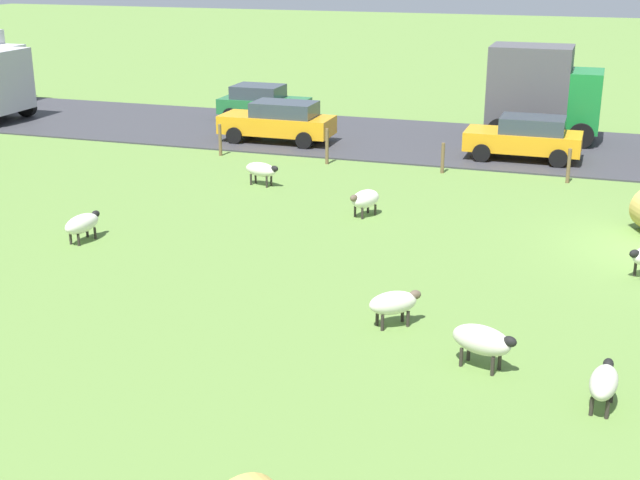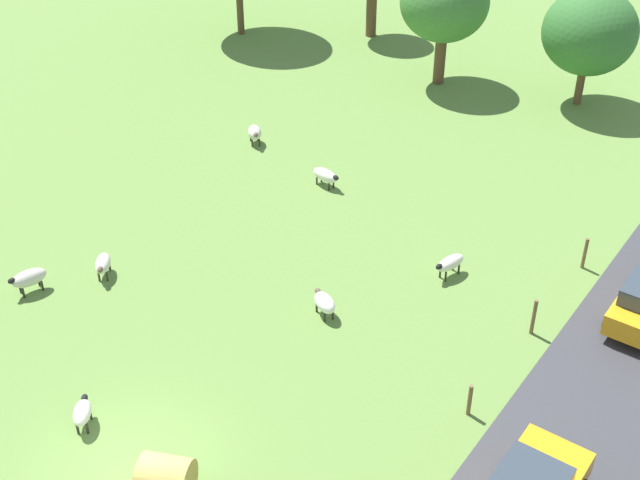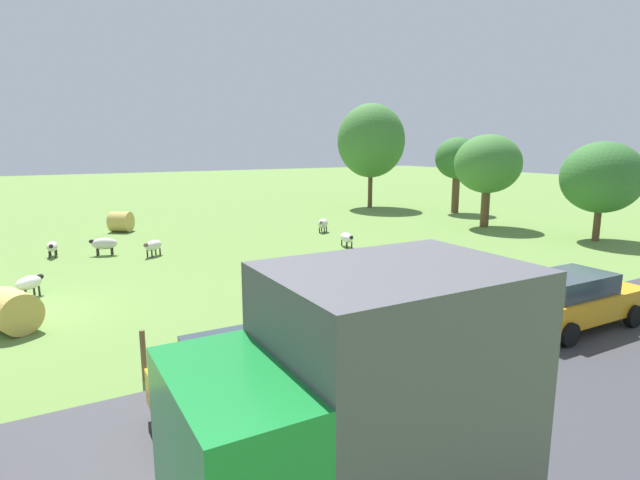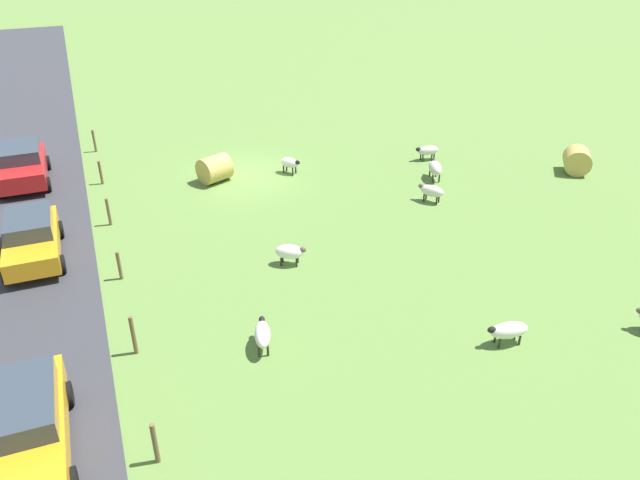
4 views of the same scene
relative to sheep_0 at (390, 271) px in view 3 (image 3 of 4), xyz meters
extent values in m
plane|color=olive|center=(-2.78, -12.15, -0.52)|extent=(160.00, 160.00, 0.00)
ellipsoid|color=silver|center=(0.01, 0.02, 0.01)|extent=(0.74, 1.24, 0.46)
ellipsoid|color=black|center=(-0.14, -0.51, 0.11)|extent=(0.24, 0.30, 0.20)
cylinder|color=#2D2823|center=(0.05, -0.32, -0.34)|extent=(0.07, 0.07, 0.36)
cylinder|color=#2D2823|center=(-0.20, -0.26, -0.34)|extent=(0.07, 0.07, 0.36)
cylinder|color=#2D2823|center=(0.21, 0.30, -0.34)|extent=(0.07, 0.07, 0.36)
cylinder|color=#2D2823|center=(-0.03, 0.36, -0.34)|extent=(0.07, 0.07, 0.36)
ellipsoid|color=beige|center=(-11.54, -10.81, -0.03)|extent=(1.11, 0.57, 0.45)
ellipsoid|color=black|center=(-11.04, -10.86, 0.07)|extent=(0.28, 0.21, 0.20)
cylinder|color=#2D2823|center=(-11.24, -10.72, -0.36)|extent=(0.07, 0.07, 0.32)
cylinder|color=#2D2823|center=(-11.27, -10.96, -0.36)|extent=(0.07, 0.07, 0.32)
cylinder|color=#2D2823|center=(-11.82, -10.65, -0.36)|extent=(0.07, 0.07, 0.32)
cylinder|color=#2D2823|center=(-11.85, -10.90, -0.36)|extent=(0.07, 0.07, 0.32)
ellipsoid|color=beige|center=(-11.13, 3.48, 0.01)|extent=(1.06, 1.05, 0.55)
ellipsoid|color=brown|center=(-10.81, 3.17, 0.13)|extent=(0.31, 0.31, 0.20)
cylinder|color=#2D2823|center=(-10.84, 3.41, -0.36)|extent=(0.07, 0.07, 0.33)
cylinder|color=#2D2823|center=(-11.05, 3.19, -0.36)|extent=(0.07, 0.07, 0.33)
cylinder|color=#2D2823|center=(-11.22, 3.77, -0.36)|extent=(0.07, 0.07, 0.33)
cylinder|color=#2D2823|center=(-11.42, 3.55, -0.36)|extent=(0.07, 0.07, 0.33)
ellipsoid|color=silver|center=(-6.72, 2.36, -0.03)|extent=(1.23, 0.64, 0.48)
ellipsoid|color=black|center=(-6.17, 2.28, 0.08)|extent=(0.28, 0.21, 0.20)
cylinder|color=#2D2823|center=(-6.38, 2.45, -0.37)|extent=(0.07, 0.07, 0.31)
cylinder|color=#2D2823|center=(-6.42, 2.18, -0.37)|extent=(0.07, 0.07, 0.31)
cylinder|color=#2D2823|center=(-7.02, 2.54, -0.37)|extent=(0.07, 0.07, 0.31)
cylinder|color=#2D2823|center=(-7.06, 2.27, -0.37)|extent=(0.07, 0.07, 0.31)
ellipsoid|color=silver|center=(-4.77, -11.71, 0.00)|extent=(0.93, 1.01, 0.46)
ellipsoid|color=black|center=(-5.04, -11.36, 0.10)|extent=(0.30, 0.32, 0.20)
cylinder|color=#2D2823|center=(-5.03, -11.59, -0.35)|extent=(0.07, 0.07, 0.35)
cylinder|color=#2D2823|center=(-4.83, -11.43, -0.35)|extent=(0.07, 0.07, 0.35)
cylinder|color=#2D2823|center=(-4.71, -11.99, -0.35)|extent=(0.07, 0.07, 0.35)
cylinder|color=#2D2823|center=(-4.51, -11.83, -0.35)|extent=(0.07, 0.07, 0.35)
ellipsoid|color=white|center=(-2.19, -4.10, -0.01)|extent=(1.12, 0.93, 0.52)
ellipsoid|color=brown|center=(-2.61, -3.88, 0.11)|extent=(0.31, 0.28, 0.20)
cylinder|color=#2D2823|center=(-2.50, -4.10, -0.37)|extent=(0.07, 0.07, 0.32)
cylinder|color=#2D2823|center=(-2.37, -3.85, -0.37)|extent=(0.07, 0.07, 0.32)
cylinder|color=#2D2823|center=(-2.02, -4.36, -0.37)|extent=(0.07, 0.07, 0.32)
cylinder|color=#2D2823|center=(-1.88, -4.10, -0.37)|extent=(0.07, 0.07, 0.32)
ellipsoid|color=beige|center=(-10.68, -8.65, 0.04)|extent=(0.87, 1.26, 0.54)
ellipsoid|color=black|center=(-10.85, -9.17, 0.16)|extent=(0.25, 0.30, 0.20)
cylinder|color=#2D2823|center=(-10.64, -9.00, -0.34)|extent=(0.07, 0.07, 0.36)
cylinder|color=#2D2823|center=(-10.92, -8.90, -0.34)|extent=(0.07, 0.07, 0.36)
cylinder|color=#2D2823|center=(-10.44, -8.40, -0.34)|extent=(0.07, 0.07, 0.36)
cylinder|color=#2D2823|center=(-10.73, -8.30, -0.34)|extent=(0.07, 0.07, 0.36)
ellipsoid|color=silver|center=(-9.39, -6.67, -0.01)|extent=(1.02, 1.11, 0.48)
ellipsoid|color=brown|center=(-9.08, -7.06, 0.10)|extent=(0.30, 0.32, 0.20)
cylinder|color=#2D2823|center=(-9.10, -6.81, -0.36)|extent=(0.07, 0.07, 0.33)
cylinder|color=#2D2823|center=(-9.31, -6.98, -0.36)|extent=(0.07, 0.07, 0.33)
cylinder|color=#2D2823|center=(-9.46, -6.37, -0.36)|extent=(0.07, 0.07, 0.33)
cylinder|color=#2D2823|center=(-9.67, -6.53, -0.36)|extent=(0.07, 0.07, 0.33)
cylinder|color=tan|center=(-17.22, -6.99, 0.08)|extent=(1.65, 1.64, 1.20)
cylinder|color=tan|center=(-1.35, -12.07, 0.07)|extent=(1.64, 1.59, 1.18)
cylinder|color=brown|center=(-1.53, 15.08, 0.48)|extent=(0.37, 0.37, 2.01)
ellipsoid|color=#336B2D|center=(-1.53, 15.08, 2.91)|extent=(4.15, 4.15, 3.79)
cylinder|color=brown|center=(-13.77, 16.62, 0.97)|extent=(0.56, 0.56, 2.98)
ellipsoid|color=#336B2D|center=(-13.77, 16.62, 3.62)|extent=(3.28, 3.28, 3.09)
cylinder|color=brown|center=(-19.63, 12.81, 1.09)|extent=(0.37, 0.37, 3.22)
ellipsoid|color=#3D7533|center=(-19.63, 12.81, 4.92)|extent=(5.46, 5.46, 5.92)
cylinder|color=brown|center=(-7.85, 13.41, 0.78)|extent=(0.53, 0.53, 2.61)
ellipsoid|color=#3D7533|center=(-7.85, 13.41, 3.44)|extent=(4.10, 4.10, 3.63)
cylinder|color=brown|center=(3.46, -9.44, 0.05)|extent=(0.12, 0.12, 1.14)
cylinder|color=brown|center=(3.46, -5.28, 0.00)|extent=(0.12, 0.12, 1.05)
cylinder|color=brown|center=(3.46, -1.12, 0.11)|extent=(0.12, 0.12, 1.28)
cylinder|color=brown|center=(3.46, 3.04, 0.07)|extent=(0.12, 0.12, 1.18)
cube|color=#197F33|center=(9.88, -9.62, 1.17)|extent=(2.31, 1.20, 2.30)
cube|color=#4C4C51|center=(9.88, -7.46, 1.61)|extent=(2.31, 3.12, 3.19)
cylinder|color=black|center=(8.72, -8.24, 0.02)|extent=(0.30, 0.96, 0.96)
cylinder|color=black|center=(8.72, -6.53, 0.02)|extent=(0.30, 0.96, 0.96)
cube|color=orange|center=(6.18, -7.68, 0.20)|extent=(1.76, 4.11, 0.68)
cube|color=#333D47|center=(6.18, -7.99, 0.81)|extent=(1.55, 2.26, 0.56)
cylinder|color=black|center=(5.30, -6.34, -0.14)|extent=(0.22, 0.64, 0.64)
cylinder|color=black|center=(7.06, -6.34, -0.14)|extent=(0.22, 0.64, 0.64)
cylinder|color=black|center=(5.30, -9.01, -0.14)|extent=(0.22, 0.64, 0.64)
cylinder|color=black|center=(7.06, -9.01, -0.14)|extent=(0.22, 0.64, 0.64)
cube|color=orange|center=(6.17, 1.83, 0.21)|extent=(1.73, 4.44, 0.70)
cube|color=#333D47|center=(6.17, 1.50, 0.84)|extent=(1.52, 2.44, 0.56)
cylinder|color=black|center=(5.30, 3.28, -0.14)|extent=(0.22, 0.64, 0.64)
cylinder|color=black|center=(7.04, 3.28, -0.14)|extent=(0.22, 0.64, 0.64)
cylinder|color=black|center=(5.30, 0.39, -0.14)|extent=(0.22, 0.64, 0.64)
cylinder|color=black|center=(7.04, 0.39, -0.14)|extent=(0.22, 0.64, 0.64)
camera|label=1|loc=(-25.24, -10.35, 6.86)|focal=48.52mm
camera|label=2|loc=(9.96, -21.44, 16.99)|focal=48.80mm
camera|label=3|loc=(14.54, -11.16, 4.66)|focal=28.23mm
camera|label=4|loc=(3.57, 13.83, 11.21)|focal=35.10mm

